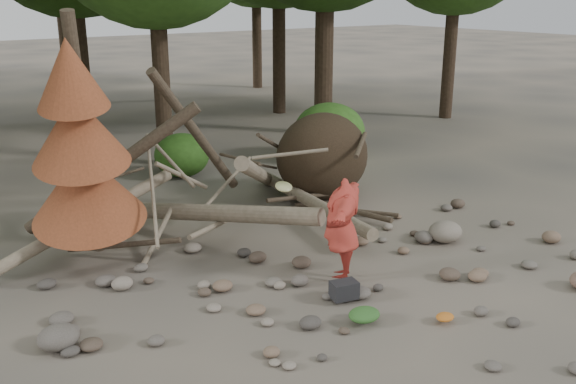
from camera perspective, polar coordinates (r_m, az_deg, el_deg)
ground at (r=10.25m, az=6.59°, el=-9.20°), size 120.00×120.00×0.00m
deadfall_pile at (r=14.20m, az=1.39°, el=2.65°), size 8.55×5.24×3.30m
dead_conifer at (r=10.86m, az=-17.91°, el=3.46°), size 2.06×2.16×4.35m
bush_mid at (r=16.63m, az=-9.42°, el=3.25°), size 1.40×1.40×1.12m
bush_right at (r=18.14m, az=3.70°, el=5.41°), size 2.00×2.00×1.60m
frisbee_thrower at (r=10.39m, az=4.80°, el=-3.22°), size 2.27×1.80×1.82m
backpack at (r=10.02m, az=5.00°, el=-8.96°), size 0.46×0.35×0.27m
cloth_green at (r=9.45m, az=6.78°, el=-11.04°), size 0.48×0.40×0.18m
cloth_orange at (r=9.68m, az=13.76°, el=-11.00°), size 0.28×0.23×0.10m
boulder_mid_right at (r=12.58m, az=13.80°, el=-3.44°), size 0.67×0.60×0.40m
boulder_mid_left at (r=9.29m, az=-19.72°, el=-12.05°), size 0.56×0.50×0.33m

